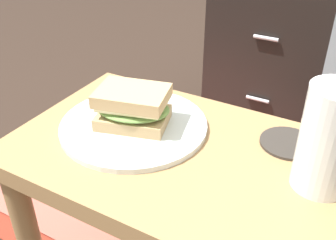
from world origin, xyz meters
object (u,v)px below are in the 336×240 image
at_px(plate, 134,125).
at_px(coaster, 288,143).
at_px(beer_glass, 329,140).
at_px(sandwich_front, 133,107).

distance_m(plate, coaster, 0.27).
distance_m(plate, beer_glass, 0.33).
height_order(beer_glass, coaster, beer_glass).
height_order(sandwich_front, beer_glass, beer_glass).
height_order(plate, beer_glass, beer_glass).
relative_size(plate, beer_glass, 1.65).
bearing_deg(coaster, plate, -161.60).
distance_m(beer_glass, coaster, 0.13).
bearing_deg(plate, beer_glass, 0.99).
bearing_deg(sandwich_front, plate, 26.57).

